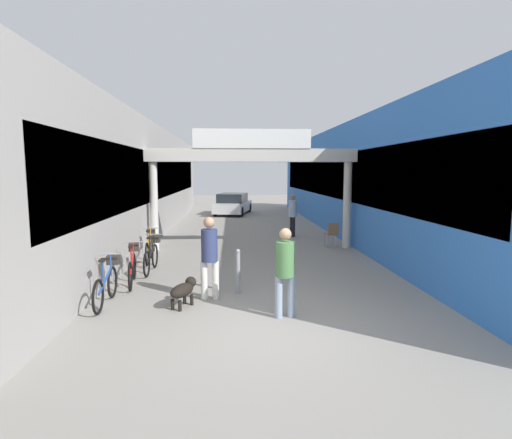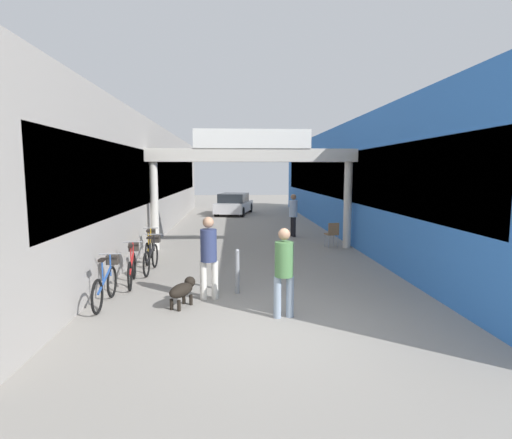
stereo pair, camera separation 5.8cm
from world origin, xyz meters
The scene contains 15 objects.
ground_plane centered at (0.00, 0.00, 0.00)m, with size 80.00×80.00×0.00m, color gray.
storefront_left centered at (-5.09, 11.00, 2.27)m, with size 3.00×26.00×4.53m.
storefront_right centered at (5.09, 11.00, 2.27)m, with size 3.00×26.00×4.53m.
arcade_sign_gateway centered at (0.00, 7.16, 2.92)m, with size 7.40×0.47×4.10m.
pedestrian_with_dog centered at (-1.17, 1.66, 1.01)m, with size 0.39×0.37×1.75m.
pedestrian_companion centered at (0.26, 0.52, 0.95)m, with size 0.40×0.38×1.67m.
pedestrian_carrying_crate centered at (1.82, 9.74, 1.02)m, with size 0.39×0.40×1.76m.
dog_on_leash centered at (-1.67, 1.24, 0.35)m, with size 0.59×0.78×0.55m.
bicycle_blue_nearest centered at (-3.25, 1.52, 0.44)m, with size 0.46×1.69×0.98m.
bicycle_red_second centered at (-3.09, 2.98, 0.44)m, with size 0.46×1.68×0.98m.
bicycle_black_third centered at (-2.87, 4.17, 0.44)m, with size 0.46×1.69×0.98m.
bicycle_orange_farthest centered at (-3.18, 5.43, 0.44)m, with size 0.46×1.69×0.98m.
bollard_post_metal centered at (-0.58, 2.05, 0.51)m, with size 0.10×0.10×1.00m.
cafe_chair_wood_nearer centered at (2.85, 7.25, 0.54)m, with size 0.47×0.47×0.89m.
parked_car_white centered at (-0.61, 18.70, 0.64)m, with size 2.55×4.28×1.33m.
Camera 2 is at (-0.65, -6.55, 2.67)m, focal length 28.00 mm.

